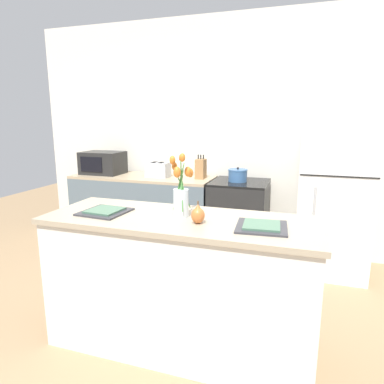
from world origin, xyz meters
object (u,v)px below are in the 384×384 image
at_px(plate_setting_left, 105,211).
at_px(knife_block, 201,169).
at_px(plate_setting_right, 262,226).
at_px(cooking_pot, 238,175).
at_px(pear_figurine, 198,215).
at_px(flower_vase, 181,194).
at_px(stove_range, 239,221).
at_px(microwave, 103,163).
at_px(refrigerator, 334,191).
at_px(toaster, 158,170).

height_order(plate_setting_left, knife_block, knife_block).
distance_m(plate_setting_right, cooking_pot, 1.70).
distance_m(pear_figurine, plate_setting_right, 0.39).
bearing_deg(plate_setting_right, knife_block, 117.69).
bearing_deg(cooking_pot, flower_vase, -92.62).
height_order(flower_vase, plate_setting_right, flower_vase).
xyz_separation_m(stove_range, pear_figurine, (0.05, -1.68, 0.53)).
distance_m(cooking_pot, microwave, 1.67).
xyz_separation_m(refrigerator, plate_setting_right, (-0.52, -1.65, 0.09)).
height_order(refrigerator, pear_figurine, refrigerator).
xyz_separation_m(refrigerator, plate_setting_left, (-1.58, -1.65, 0.09)).
relative_size(refrigerator, toaster, 6.04).
bearing_deg(pear_figurine, flower_vase, 145.54).
relative_size(flower_vase, plate_setting_right, 1.34).
bearing_deg(cooking_pot, pear_figurine, -87.58).
bearing_deg(knife_block, toaster, -173.29).
height_order(flower_vase, microwave, flower_vase).
relative_size(toaster, knife_block, 1.04).
bearing_deg(microwave, plate_setting_right, -37.80).
bearing_deg(toaster, plate_setting_left, -78.83).
relative_size(stove_range, flower_vase, 2.10).
relative_size(pear_figurine, cooking_pot, 0.68).
distance_m(stove_range, flower_vase, 1.71).
height_order(flower_vase, toaster, flower_vase).
bearing_deg(refrigerator, microwave, -179.97).
relative_size(stove_range, plate_setting_left, 2.81).
bearing_deg(toaster, plate_setting_right, -49.62).
distance_m(cooking_pot, knife_block, 0.43).
height_order(pear_figurine, toaster, same).
bearing_deg(pear_figurine, microwave, 136.02).
distance_m(refrigerator, flower_vase, 1.91).
bearing_deg(refrigerator, knife_block, 178.42).
xyz_separation_m(cooking_pot, knife_block, (-0.43, 0.05, 0.05)).
bearing_deg(toaster, flower_vase, -61.22).
bearing_deg(pear_figurine, plate_setting_right, 4.44).
distance_m(plate_setting_right, microwave, 2.69).
distance_m(stove_range, microwave, 1.79).
relative_size(plate_setting_left, microwave, 0.66).
relative_size(stove_range, microwave, 1.86).
xyz_separation_m(flower_vase, pear_figurine, (0.14, -0.10, -0.10)).
bearing_deg(microwave, toaster, -1.44).
height_order(stove_range, cooking_pot, cooking_pot).
xyz_separation_m(flower_vase, plate_setting_left, (-0.54, -0.07, -0.15)).
height_order(pear_figurine, microwave, microwave).
bearing_deg(cooking_pot, microwave, 179.82).
distance_m(refrigerator, cooking_pot, 0.98).
xyz_separation_m(refrigerator, microwave, (-2.64, -0.00, 0.18)).
bearing_deg(stove_range, pear_figurine, -88.41).
distance_m(plate_setting_right, knife_block, 1.91).
relative_size(microwave, knife_block, 1.78).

